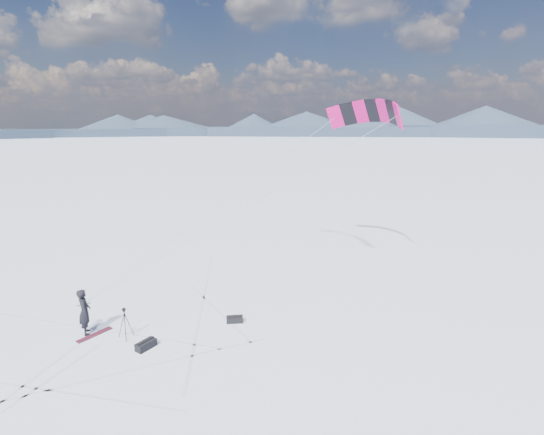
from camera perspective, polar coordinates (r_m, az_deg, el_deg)
ground at (r=17.54m, az=-22.20°, el=-16.68°), size 1800.00×1800.00×0.00m
horizon_hills at (r=15.84m, az=-23.63°, el=-1.94°), size 704.84×706.81×10.46m
snow_tracks at (r=17.57m, az=-21.11°, el=-16.50°), size 17.62×10.25×0.01m
snowkiter at (r=18.77m, az=-25.21°, el=-14.92°), size 0.50×0.73×1.96m
snowboard at (r=18.49m, az=-24.30°, el=-15.21°), size 1.46×0.87×0.04m
tripod at (r=17.42m, az=-20.56°, el=-13.61°), size 0.60×0.57×1.31m
gear_bag_a at (r=16.77m, az=-17.80°, el=-17.14°), size 0.88×0.69×0.36m
gear_bag_b at (r=17.96m, az=-5.43°, el=-14.44°), size 0.79×0.60×0.33m
power_kite at (r=24.60m, az=13.63°, el=14.32°), size 17.19×5.60×8.69m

